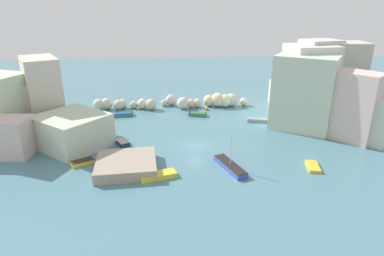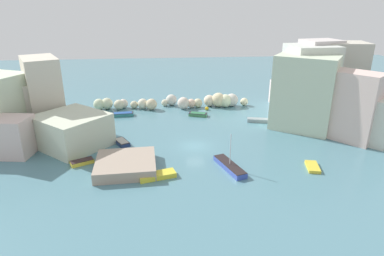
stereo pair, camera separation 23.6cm
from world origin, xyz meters
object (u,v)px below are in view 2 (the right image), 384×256
at_px(stone_dock, 126,164).
at_px(moored_boat_0, 122,142).
at_px(moored_boat_5, 258,120).
at_px(moored_boat_6, 123,114).
at_px(moored_boat_2, 230,166).
at_px(moored_boat_4, 198,114).
at_px(moored_boat_7, 157,175).
at_px(moored_boat_3, 313,167).
at_px(channel_buoy, 207,108).
at_px(moored_boat_1, 82,162).

xyz_separation_m(stone_dock, moored_boat_0, (-1.27, 7.78, -0.35)).
xyz_separation_m(moored_boat_5, moored_boat_6, (-23.21, 5.40, 0.03)).
distance_m(stone_dock, moored_boat_5, 25.81).
bearing_deg(moored_boat_2, moored_boat_0, -140.78).
distance_m(stone_dock, moored_boat_0, 7.89).
xyz_separation_m(moored_boat_0, moored_boat_4, (12.32, 11.52, -0.00)).
bearing_deg(moored_boat_5, moored_boat_6, 0.40).
relative_size(moored_boat_4, moored_boat_7, 0.76).
distance_m(stone_dock, moored_boat_4, 22.24).
relative_size(moored_boat_3, moored_boat_5, 0.87).
bearing_deg(moored_boat_0, channel_buoy, 107.14).
bearing_deg(moored_boat_4, moored_boat_0, -118.06).
xyz_separation_m(moored_boat_1, moored_boat_4, (16.70, 17.34, 0.03)).
bearing_deg(moored_boat_7, moored_boat_3, 166.10).
bearing_deg(channel_buoy, moored_boat_6, -172.84).
bearing_deg(stone_dock, moored_boat_2, -5.15).
relative_size(moored_boat_2, moored_boat_7, 1.34).
xyz_separation_m(channel_buoy, moored_boat_3, (9.71, -24.53, -0.14)).
bearing_deg(stone_dock, moored_boat_1, 160.84).
bearing_deg(moored_boat_2, moored_boat_4, 166.31).
height_order(channel_buoy, moored_boat_0, channel_buoy).
xyz_separation_m(moored_boat_3, moored_boat_4, (-11.76, 21.26, 0.11)).
xyz_separation_m(channel_buoy, moored_boat_5, (7.73, -7.34, -0.04)).
relative_size(moored_boat_2, moored_boat_3, 1.92).
xyz_separation_m(moored_boat_0, moored_boat_5, (22.10, 7.45, -0.01)).
xyz_separation_m(moored_boat_2, moored_boat_7, (-8.82, -1.33, -0.07)).
relative_size(moored_boat_0, moored_boat_2, 0.53).
height_order(channel_buoy, moored_boat_3, channel_buoy).
relative_size(moored_boat_3, moored_boat_7, 0.70).
height_order(stone_dock, moored_boat_5, stone_dock).
bearing_deg(moored_boat_1, moored_boat_5, 178.98).
height_order(stone_dock, moored_boat_3, stone_dock).
relative_size(moored_boat_0, moored_boat_1, 1.06).
height_order(moored_boat_0, moored_boat_7, moored_boat_0).
distance_m(moored_boat_0, moored_boat_3, 25.97).
relative_size(moored_boat_2, moored_boat_4, 1.76).
relative_size(stone_dock, moored_boat_6, 1.84).
bearing_deg(moored_boat_3, moored_boat_2, -81.86).
height_order(moored_boat_0, moored_boat_4, moored_boat_0).
height_order(moored_boat_2, moored_boat_4, moored_boat_2).
xyz_separation_m(moored_boat_0, moored_boat_2, (13.88, -8.92, 0.05)).
distance_m(moored_boat_1, moored_boat_6, 18.95).
bearing_deg(channel_buoy, moored_boat_3, -68.40).
relative_size(moored_boat_1, moored_boat_4, 0.88).
height_order(channel_buoy, moored_boat_6, channel_buoy).
xyz_separation_m(stone_dock, moored_boat_1, (-5.65, 1.96, -0.38)).
bearing_deg(moored_boat_7, channel_buoy, -125.82).
relative_size(moored_boat_0, moored_boat_4, 0.93).
height_order(moored_boat_4, moored_boat_7, moored_boat_4).
relative_size(channel_buoy, moored_boat_7, 0.15).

